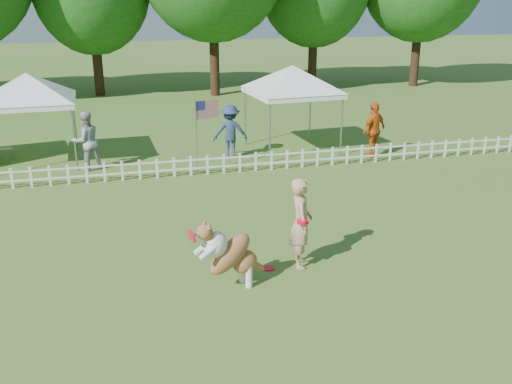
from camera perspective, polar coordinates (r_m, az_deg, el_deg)
ground at (r=10.86m, az=-0.03°, el=-9.10°), size 120.00×120.00×0.00m
picket_fence at (r=17.14m, az=-5.71°, el=2.67°), size 22.00×0.08×0.60m
handler at (r=11.19m, az=4.51°, el=-3.08°), size 0.56×0.74×1.83m
dog at (r=10.37m, az=-2.48°, el=-6.19°), size 1.43×0.83×1.40m
frisbee_on_turf at (r=11.38m, az=1.27°, el=-7.63°), size 0.28×0.28×0.02m
canopy_tent_left at (r=19.38m, az=-21.51°, el=6.73°), size 2.83×2.83×2.81m
canopy_tent_right at (r=19.68m, az=3.60°, el=8.24°), size 2.98×2.98×2.84m
flag_pole at (r=17.01m, az=-5.97°, el=5.40°), size 0.83×0.41×2.24m
spectator_a at (r=18.20m, az=-16.61°, el=4.93°), size 1.08×0.97×1.82m
spectator_b at (r=18.82m, az=-2.59°, el=6.06°), size 1.21×0.79×1.76m
spectator_c at (r=19.26m, az=11.70°, el=6.13°), size 1.17×0.91×1.85m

